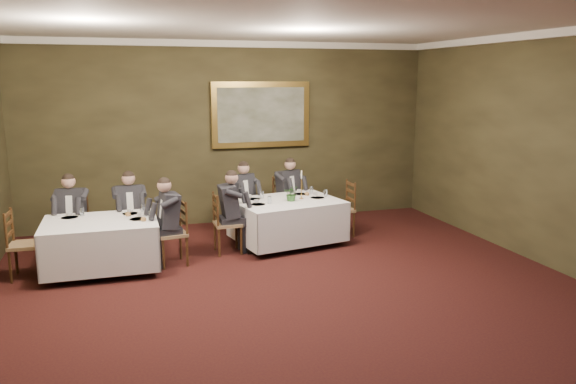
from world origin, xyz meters
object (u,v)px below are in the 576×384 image
diner_sec_backright (131,222)px  chair_sec_endleft (26,259)px  diner_sec_endright (172,232)px  candlestick (301,188)px  chair_main_backleft (241,219)px  diner_main_backright (287,202)px  centerpiece (292,193)px  chair_main_endright (341,220)px  chair_sec_endright (173,246)px  table_second (101,241)px  diner_main_endleft (228,222)px  painting (261,115)px  chair_sec_backleft (75,239)px  diner_main_backleft (242,207)px  table_main (287,218)px  chair_sec_backright (131,235)px  chair_main_endleft (227,236)px  diner_sec_backleft (73,226)px  chair_main_backright (287,214)px

diner_sec_backright → chair_sec_endleft: bearing=26.3°
diner_sec_endright → candlestick: 2.40m
chair_main_backleft → diner_main_backright: bearing=168.1°
centerpiece → chair_main_endright: bearing=15.3°
diner_sec_backright → chair_sec_endright: diner_sec_backright is taller
table_second → chair_main_endright: chair_main_endright is taller
chair_main_backleft → diner_main_endleft: bearing=44.1°
diner_sec_endright → candlestick: (2.28, 0.61, 0.44)m
table_second → diner_main_endleft: size_ratio=1.22×
table_second → painting: (3.03, 2.29, 1.66)m
chair_sec_endright → candlestick: size_ratio=1.97×
diner_main_endleft → centerpiece: 1.21m
table_second → chair_sec_backleft: 0.96m
diner_main_endleft → diner_sec_backright: size_ratio=1.00×
diner_main_backleft → candlestick: (0.90, -0.72, 0.44)m
table_main → chair_sec_backright: (-2.58, 0.29, -0.17)m
chair_main_backleft → centerpiece: bearing=106.5°
diner_sec_backright → centerpiece: bearing=169.6°
chair_main_endright → chair_sec_endleft: size_ratio=1.00×
diner_sec_backright → chair_main_backleft: bearing=-168.0°
diner_main_endleft → diner_sec_backright: (-1.51, 0.49, 0.00)m
diner_sec_endright → centerpiece: diner_sec_endright is taller
centerpiece → candlestick: 0.26m
chair_main_endleft → diner_main_backright: bearing=129.6°
diner_sec_backleft → diner_sec_backright: size_ratio=1.00×
table_second → painting: 4.14m
diner_sec_backleft → chair_sec_backright: 0.91m
table_main → chair_sec_backleft: size_ratio=1.96×
diner_sec_endright → chair_sec_endleft: 2.07m
diner_sec_endright → chair_sec_endleft: diner_sec_endright is taller
diner_sec_backright → diner_sec_endright: same height
table_main → diner_main_endleft: (-1.07, -0.20, 0.06)m
chair_sec_endleft → diner_main_backright: bearing=112.2°
chair_main_backleft → chair_sec_backright: size_ratio=1.00×
table_main → chair_main_endright: bearing=10.7°
chair_main_endleft → diner_main_endleft: (0.01, 0.00, 0.23)m
table_main → chair_main_backleft: (-0.63, 0.79, -0.17)m
chair_main_endright → chair_sec_endright: bearing=104.0°
chair_main_backleft → diner_main_endleft: diner_main_endleft is taller
diner_main_backright → candlestick: diner_main_backright is taller
chair_main_backright → chair_sec_backright: (-2.87, -0.67, 0.00)m
diner_main_endleft → diner_sec_endright: (-0.93, -0.35, 0.00)m
chair_main_backright → diner_main_backright: (0.00, -0.01, 0.23)m
chair_sec_backright → diner_sec_endright: size_ratio=0.74×
chair_main_backleft → chair_main_endleft: size_ratio=1.00×
table_second → diner_main_backright: (3.32, 1.50, 0.06)m
diner_main_backleft → diner_sec_backright: same height
diner_sec_backleft → chair_sec_endright: diner_sec_backleft is taller
chair_main_backleft → chair_sec_endright: same height
diner_main_backleft → chair_main_backleft: bearing=-90.0°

